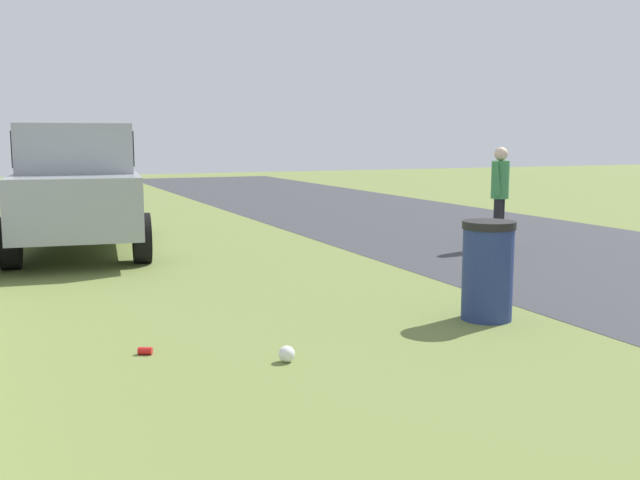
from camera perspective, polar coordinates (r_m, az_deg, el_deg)
pickup_truck at (r=12.64m, az=-18.50°, el=4.12°), size 5.22×2.54×2.09m
trash_bin at (r=7.69m, az=13.04°, el=-2.33°), size 0.55×0.55×1.03m
pedestrian at (r=12.69m, az=13.96°, el=3.85°), size 0.32×0.50×1.72m
litter_bag_midfield_a at (r=6.19m, az=-2.63°, el=-8.94°), size 0.14×0.14×0.14m
litter_can_near_hydrant at (r=6.58m, az=-13.58°, el=-8.47°), size 0.11×0.14×0.07m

